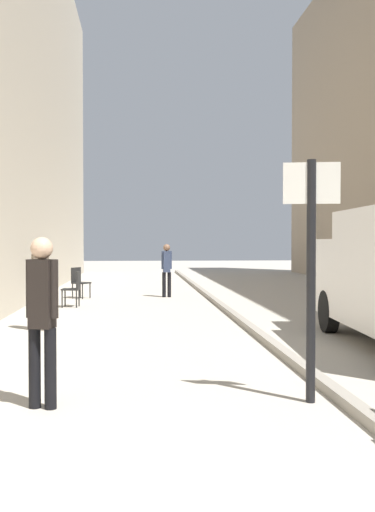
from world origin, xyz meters
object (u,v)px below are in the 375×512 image
at_px(street_sign_post, 311,259).
at_px(cafe_chair_by_doorway, 74,286).
at_px(cafe_chair_near_window, 79,280).
at_px(pedestrian_main_foreground, 42,310).
at_px(pedestrian_mid_block, 40,280).
at_px(pedestrian_far_crossing, 167,267).

height_order(street_sign_post, cafe_chair_by_doorway, street_sign_post).
bearing_deg(cafe_chair_near_window, cafe_chair_by_doorway, 34.74).
bearing_deg(cafe_chair_near_window, pedestrian_main_foreground, 36.00).
height_order(pedestrian_mid_block, cafe_chair_by_doorway, pedestrian_mid_block).
bearing_deg(pedestrian_mid_block, street_sign_post, -51.43).
relative_size(pedestrian_mid_block, cafe_chair_near_window, 1.81).
height_order(pedestrian_main_foreground, cafe_chair_near_window, pedestrian_main_foreground).
relative_size(pedestrian_mid_block, street_sign_post, 0.66).
relative_size(pedestrian_main_foreground, pedestrian_mid_block, 1.04).
bearing_deg(pedestrian_mid_block, cafe_chair_by_doorway, 91.19).
distance_m(pedestrian_mid_block, cafe_chair_near_window, 6.59).
distance_m(pedestrian_main_foreground, cafe_chair_by_doorway, 9.56).
relative_size(street_sign_post, cafe_chair_near_window, 2.77).
xyz_separation_m(street_sign_post, cafe_chair_near_window, (-3.64, 11.97, -1.00)).
distance_m(pedestrian_far_crossing, cafe_chair_by_doorway, 3.65).
height_order(pedestrian_mid_block, cafe_chair_near_window, pedestrian_mid_block).
relative_size(pedestrian_far_crossing, street_sign_post, 0.63).
relative_size(pedestrian_far_crossing, cafe_chair_near_window, 1.76).
height_order(pedestrian_far_crossing, cafe_chair_near_window, pedestrian_far_crossing).
bearing_deg(street_sign_post, pedestrian_mid_block, -44.42).
xyz_separation_m(pedestrian_main_foreground, pedestrian_mid_block, (-0.89, 5.39, -0.04)).
bearing_deg(pedestrian_main_foreground, cafe_chair_by_doorway, -68.33).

